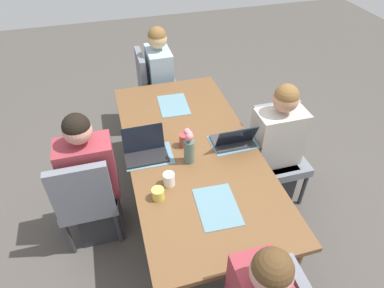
{
  "coord_description": "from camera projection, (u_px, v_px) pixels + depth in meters",
  "views": [
    {
      "loc": [
        -1.91,
        0.53,
        2.46
      ],
      "look_at": [
        0.0,
        0.0,
        0.78
      ],
      "focal_mm": 31.44,
      "sensor_mm": 36.0,
      "label": 1
    }
  ],
  "objects": [
    {
      "name": "ground_plane",
      "position": [
        192.0,
        208.0,
        3.1
      ],
      "size": [
        10.0,
        10.0,
        0.0
      ],
      "primitive_type": "plane",
      "color": "#4C4742"
    },
    {
      "name": "dining_table",
      "position": [
        192.0,
        155.0,
        2.68
      ],
      "size": [
        2.11,
        1.0,
        0.73
      ],
      "color": "brown",
      "rests_on": "ground_plane"
    },
    {
      "name": "chair_near_left_near",
      "position": [
        276.0,
        148.0,
        2.98
      ],
      "size": [
        0.44,
        0.44,
        0.9
      ],
      "color": "slate",
      "rests_on": "ground_plane"
    },
    {
      "name": "person_near_left_near",
      "position": [
        274.0,
        153.0,
        2.9
      ],
      "size": [
        0.36,
        0.4,
        1.19
      ],
      "color": "#2D2D33",
      "rests_on": "ground_plane"
    },
    {
      "name": "chair_far_left_mid",
      "position": [
        86.0,
        196.0,
        2.56
      ],
      "size": [
        0.44,
        0.44,
        0.9
      ],
      "color": "slate",
      "rests_on": "ground_plane"
    },
    {
      "name": "person_far_left_mid",
      "position": [
        93.0,
        185.0,
        2.61
      ],
      "size": [
        0.36,
        0.4,
        1.19
      ],
      "color": "#2D2D33",
      "rests_on": "ground_plane"
    },
    {
      "name": "chair_head_right_left_far",
      "position": [
        153.0,
        86.0,
        3.8
      ],
      "size": [
        0.44,
        0.44,
        0.9
      ],
      "color": "slate",
      "rests_on": "ground_plane"
    },
    {
      "name": "person_head_right_left_far",
      "position": [
        160.0,
        86.0,
        3.76
      ],
      "size": [
        0.4,
        0.36,
        1.19
      ],
      "color": "#2D2D33",
      "rests_on": "ground_plane"
    },
    {
      "name": "flower_vase",
      "position": [
        189.0,
        146.0,
        2.43
      ],
      "size": [
        0.09,
        0.08,
        0.29
      ],
      "color": "#4C6B60",
      "rests_on": "dining_table"
    },
    {
      "name": "placemat_near_left_near",
      "position": [
        233.0,
        142.0,
        2.69
      ],
      "size": [
        0.27,
        0.37,
        0.0
      ],
      "primitive_type": "cube",
      "rotation": [
        0.0,
        0.0,
        1.6
      ],
      "color": "slate",
      "rests_on": "dining_table"
    },
    {
      "name": "placemat_far_left_mid",
      "position": [
        149.0,
        156.0,
        2.56
      ],
      "size": [
        0.27,
        0.37,
        0.0
      ],
      "primitive_type": "cube",
      "rotation": [
        0.0,
        0.0,
        -1.59
      ],
      "color": "slate",
      "rests_on": "dining_table"
    },
    {
      "name": "placemat_head_right_left_far",
      "position": [
        174.0,
        105.0,
        3.1
      ],
      "size": [
        0.37,
        0.28,
        0.0
      ],
      "primitive_type": "cube",
      "rotation": [
        0.0,
        0.0,
        3.09
      ],
      "color": "slate",
      "rests_on": "dining_table"
    },
    {
      "name": "placemat_head_left_right_near",
      "position": [
        217.0,
        206.0,
        2.19
      ],
      "size": [
        0.37,
        0.28,
        0.0
      ],
      "primitive_type": "cube",
      "rotation": [
        0.0,
        0.0,
        -0.05
      ],
      "color": "slate",
      "rests_on": "dining_table"
    },
    {
      "name": "laptop_far_left_mid",
      "position": [
        145.0,
        150.0,
        2.55
      ],
      "size": [
        0.22,
        0.32,
        0.21
      ],
      "color": "black",
      "rests_on": "dining_table"
    },
    {
      "name": "laptop_near_left_near",
      "position": [
        234.0,
        140.0,
        2.65
      ],
      "size": [
        0.22,
        0.32,
        0.2
      ],
      "color": "#38383D",
      "rests_on": "dining_table"
    },
    {
      "name": "coffee_mug_near_left",
      "position": [
        169.0,
        179.0,
        2.31
      ],
      "size": [
        0.08,
        0.08,
        0.1
      ],
      "primitive_type": "cylinder",
      "color": "white",
      "rests_on": "dining_table"
    },
    {
      "name": "coffee_mug_near_right",
      "position": [
        158.0,
        194.0,
        2.22
      ],
      "size": [
        0.08,
        0.08,
        0.08
      ],
      "primitive_type": "cylinder",
      "color": "#DBC64C",
      "rests_on": "dining_table"
    },
    {
      "name": "coffee_mug_centre_left",
      "position": [
        184.0,
        140.0,
        2.62
      ],
      "size": [
        0.08,
        0.08,
        0.11
      ],
      "primitive_type": "cylinder",
      "color": "#AD3D38",
      "rests_on": "dining_table"
    }
  ]
}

